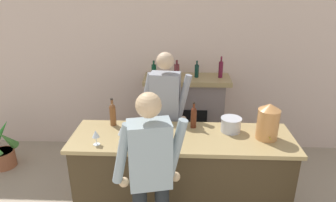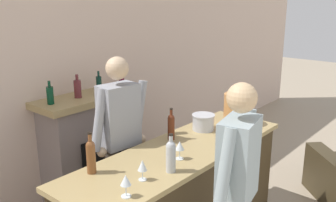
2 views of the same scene
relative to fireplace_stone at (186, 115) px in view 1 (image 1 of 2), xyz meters
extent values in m
cube|color=beige|center=(-0.29, 0.26, 0.72)|extent=(12.00, 0.07, 2.75)
cube|color=#41321D|center=(-0.07, -1.37, -0.16)|extent=(2.35, 0.66, 0.98)
cube|color=tan|center=(-0.07, -1.37, 0.35)|extent=(2.42, 0.73, 0.04)
cube|color=gray|center=(0.00, 0.01, -0.05)|extent=(1.11, 0.44, 1.21)
cube|color=black|center=(0.00, -0.23, -0.20)|extent=(0.61, 0.02, 0.77)
cube|color=tan|center=(0.00, -0.01, 0.59)|extent=(1.27, 0.52, 0.07)
cylinder|color=#0A3A21|center=(-0.49, -0.01, 0.72)|extent=(0.07, 0.07, 0.18)
cylinder|color=#0A3A21|center=(-0.49, -0.01, 0.84)|extent=(0.03, 0.03, 0.06)
cylinder|color=maroon|center=(-0.15, -0.01, 0.72)|extent=(0.08, 0.08, 0.19)
cylinder|color=maroon|center=(-0.15, -0.01, 0.85)|extent=(0.03, 0.03, 0.06)
cylinder|color=#0C2E25|center=(0.14, -0.01, 0.72)|extent=(0.06, 0.06, 0.18)
cylinder|color=#0C2E25|center=(0.14, -0.01, 0.84)|extent=(0.02, 0.02, 0.06)
cylinder|color=maroon|center=(0.49, -0.01, 0.74)|extent=(0.06, 0.06, 0.23)
cylinder|color=maroon|center=(0.49, -0.01, 0.90)|extent=(0.03, 0.03, 0.08)
cylinder|color=#9C5839|center=(-2.72, -0.54, -0.52)|extent=(0.34, 0.34, 0.26)
cylinder|color=#332319|center=(-2.72, -0.54, -0.41)|extent=(0.30, 0.30, 0.02)
cone|color=#4B8C3E|center=(-2.59, -0.54, -0.19)|extent=(0.14, 0.38, 0.41)
cone|color=green|center=(-2.77, -0.41, -0.17)|extent=(0.38, 0.25, 0.44)
cube|color=#92A3A7|center=(-0.34, -2.10, 0.58)|extent=(0.40, 0.29, 0.60)
cylinder|color=#92A3A7|center=(-0.12, -2.03, 0.60)|extent=(0.20, 0.08, 0.57)
sphere|color=tan|center=(-0.13, -2.01, 0.30)|extent=(0.09, 0.09, 0.09)
cylinder|color=#92A3A7|center=(-0.57, -2.13, 0.60)|extent=(0.20, 0.08, 0.57)
sphere|color=tan|center=(-0.58, -2.11, 0.30)|extent=(0.09, 0.09, 0.09)
sphere|color=tan|center=(-0.34, -2.10, 1.03)|extent=(0.21, 0.21, 0.21)
cylinder|color=#443B33|center=(-0.38, -0.79, -0.17)|extent=(0.13, 0.13, 0.97)
cube|color=black|center=(-0.39, -0.86, -0.62)|extent=(0.12, 0.25, 0.07)
cylinder|color=#443B33|center=(-0.18, -0.81, -0.17)|extent=(0.13, 0.13, 0.97)
cube|color=black|center=(-0.19, -0.88, -0.62)|extent=(0.12, 0.25, 0.07)
cube|color=#9296A0|center=(-0.28, -0.80, 0.62)|extent=(0.38, 0.26, 0.59)
cylinder|color=#9296A0|center=(-0.51, -0.79, 0.63)|extent=(0.20, 0.08, 0.57)
sphere|color=#D5B38E|center=(-0.51, -0.81, 0.33)|extent=(0.09, 0.09, 0.09)
cylinder|color=#9296A0|center=(-0.05, -0.84, 0.63)|extent=(0.20, 0.08, 0.57)
sphere|color=#D5B38E|center=(-0.06, -0.86, 0.33)|extent=(0.09, 0.09, 0.09)
sphere|color=#D5B38E|center=(-0.28, -0.80, 1.06)|extent=(0.21, 0.21, 0.21)
cylinder|color=#C58347|center=(0.83, -1.37, 0.53)|extent=(0.23, 0.23, 0.33)
cone|color=#C58347|center=(0.83, -1.37, 0.73)|extent=(0.23, 0.23, 0.07)
cylinder|color=#B29333|center=(0.83, -1.51, 0.44)|extent=(0.02, 0.04, 0.02)
cylinder|color=silver|center=(0.48, -1.23, 0.44)|extent=(0.22, 0.22, 0.15)
cylinder|color=silver|center=(0.48, -1.23, 0.52)|extent=(0.23, 0.23, 0.01)
cylinder|color=#B2B6BA|center=(-0.46, -1.58, 0.48)|extent=(0.08, 0.08, 0.22)
sphere|color=#B2B6BA|center=(-0.46, -1.58, 0.58)|extent=(0.07, 0.07, 0.07)
cylinder|color=#B2B6BA|center=(-0.46, -1.58, 0.63)|extent=(0.03, 0.03, 0.08)
cylinder|color=black|center=(-0.46, -1.58, 0.67)|extent=(0.03, 0.03, 0.01)
cylinder|color=#552312|center=(0.06, -1.15, 0.47)|extent=(0.07, 0.07, 0.21)
sphere|color=#552312|center=(0.06, -1.15, 0.58)|extent=(0.06, 0.06, 0.06)
cylinder|color=#552312|center=(0.06, -1.15, 0.62)|extent=(0.03, 0.03, 0.08)
cylinder|color=black|center=(0.06, -1.15, 0.67)|extent=(0.03, 0.03, 0.01)
cylinder|color=brown|center=(-0.87, -1.13, 0.48)|extent=(0.07, 0.07, 0.23)
sphere|color=brown|center=(-0.87, -1.13, 0.60)|extent=(0.07, 0.07, 0.07)
cylinder|color=brown|center=(-0.87, -1.13, 0.64)|extent=(0.03, 0.03, 0.09)
cylinder|color=black|center=(-0.87, -1.13, 0.69)|extent=(0.03, 0.03, 0.01)
cylinder|color=silver|center=(-0.24, -1.49, 0.37)|extent=(0.07, 0.07, 0.01)
cylinder|color=silver|center=(-0.24, -1.49, 0.41)|extent=(0.01, 0.01, 0.08)
cone|color=silver|center=(-0.24, -1.49, 0.49)|extent=(0.08, 0.08, 0.08)
cylinder|color=silver|center=(-0.95, -1.59, 0.37)|extent=(0.07, 0.07, 0.01)
cylinder|color=silver|center=(-0.95, -1.59, 0.41)|extent=(0.01, 0.01, 0.08)
cone|color=silver|center=(-0.95, -1.59, 0.49)|extent=(0.08, 0.08, 0.08)
cylinder|color=silver|center=(-0.70, -1.51, 0.37)|extent=(0.06, 0.06, 0.01)
cylinder|color=silver|center=(-0.70, -1.51, 0.41)|extent=(0.01, 0.01, 0.07)
cone|color=silver|center=(-0.70, -1.51, 0.49)|extent=(0.07, 0.07, 0.08)
camera|label=1|loc=(-0.09, -4.26, 1.92)|focal=32.00mm
camera|label=2|loc=(-2.50, -3.28, 1.68)|focal=40.00mm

